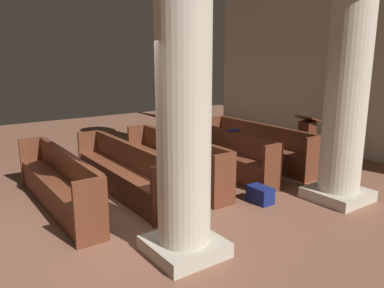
{
  "coord_description": "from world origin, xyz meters",
  "views": [
    {
      "loc": [
        4.74,
        -2.21,
        2.35
      ],
      "look_at": [
        -0.87,
        1.77,
        0.75
      ],
      "focal_mm": 35.75,
      "sensor_mm": 36.0,
      "label": 1
    }
  ],
  "objects_px": {
    "pew_row_0": "(258,143)",
    "lectern": "(306,143)",
    "pew_row_2": "(175,158)",
    "pew_row_3": "(122,168)",
    "pew_row_4": "(58,180)",
    "hymn_book": "(234,130)",
    "pew_row_1": "(220,150)",
    "pillar_far_side": "(174,75)",
    "kneeler_box_navy": "(260,195)",
    "pillar_aisle_rear": "(184,99)",
    "pillar_aisle_side": "(347,86)"
  },
  "relations": [
    {
      "from": "pillar_far_side",
      "to": "pillar_aisle_rear",
      "type": "bearing_deg",
      "value": -31.72
    },
    {
      "from": "pew_row_4",
      "to": "pew_row_3",
      "type": "bearing_deg",
      "value": 90.0
    },
    {
      "from": "pillar_aisle_side",
      "to": "pew_row_3",
      "type": "bearing_deg",
      "value": -129.29
    },
    {
      "from": "pew_row_1",
      "to": "pew_row_4",
      "type": "height_order",
      "value": "same"
    },
    {
      "from": "pew_row_0",
      "to": "pew_row_2",
      "type": "bearing_deg",
      "value": -90.0
    },
    {
      "from": "pew_row_1",
      "to": "pillar_aisle_rear",
      "type": "xyz_separation_m",
      "value": [
        2.31,
        -2.44,
        1.4
      ]
    },
    {
      "from": "pew_row_1",
      "to": "lectern",
      "type": "relative_size",
      "value": 2.74
    },
    {
      "from": "pew_row_4",
      "to": "hymn_book",
      "type": "relative_size",
      "value": 13.66
    },
    {
      "from": "pew_row_3",
      "to": "kneeler_box_navy",
      "type": "xyz_separation_m",
      "value": [
        1.66,
        1.66,
        -0.34
      ]
    },
    {
      "from": "pew_row_1",
      "to": "kneeler_box_navy",
      "type": "height_order",
      "value": "pew_row_1"
    },
    {
      "from": "pew_row_3",
      "to": "hymn_book",
      "type": "distance_m",
      "value": 2.4
    },
    {
      "from": "pew_row_0",
      "to": "lectern",
      "type": "xyz_separation_m",
      "value": [
        0.58,
        0.91,
        -0.02
      ]
    },
    {
      "from": "pew_row_2",
      "to": "pew_row_4",
      "type": "height_order",
      "value": "same"
    },
    {
      "from": "pew_row_1",
      "to": "pillar_far_side",
      "type": "bearing_deg",
      "value": 170.5
    },
    {
      "from": "pew_row_3",
      "to": "pillar_far_side",
      "type": "bearing_deg",
      "value": 131.58
    },
    {
      "from": "lectern",
      "to": "pew_row_0",
      "type": "bearing_deg",
      "value": -122.34
    },
    {
      "from": "pew_row_2",
      "to": "pew_row_3",
      "type": "bearing_deg",
      "value": -90.0
    },
    {
      "from": "pew_row_0",
      "to": "pew_row_4",
      "type": "distance_m",
      "value": 4.33
    },
    {
      "from": "pillar_aisle_side",
      "to": "hymn_book",
      "type": "xyz_separation_m",
      "value": [
        -2.11,
        -0.46,
        -0.98
      ]
    },
    {
      "from": "pew_row_1",
      "to": "pew_row_2",
      "type": "height_order",
      "value": "same"
    },
    {
      "from": "pew_row_1",
      "to": "pew_row_3",
      "type": "bearing_deg",
      "value": -90.0
    },
    {
      "from": "pew_row_1",
      "to": "pillar_far_side",
      "type": "height_order",
      "value": "pillar_far_side"
    },
    {
      "from": "pew_row_1",
      "to": "pew_row_2",
      "type": "bearing_deg",
      "value": -90.0
    },
    {
      "from": "lectern",
      "to": "hymn_book",
      "type": "bearing_deg",
      "value": -101.94
    },
    {
      "from": "pew_row_2",
      "to": "lectern",
      "type": "height_order",
      "value": "lectern"
    },
    {
      "from": "pew_row_2",
      "to": "kneeler_box_navy",
      "type": "height_order",
      "value": "pew_row_2"
    },
    {
      "from": "pew_row_0",
      "to": "pew_row_3",
      "type": "distance_m",
      "value": 3.25
    },
    {
      "from": "pillar_far_side",
      "to": "kneeler_box_navy",
      "type": "bearing_deg",
      "value": -12.67
    },
    {
      "from": "pillar_far_side",
      "to": "hymn_book",
      "type": "xyz_separation_m",
      "value": [
        2.45,
        -0.19,
        -0.98
      ]
    },
    {
      "from": "pew_row_3",
      "to": "pillar_far_side",
      "type": "height_order",
      "value": "pillar_far_side"
    },
    {
      "from": "pew_row_4",
      "to": "pillar_aisle_side",
      "type": "xyz_separation_m",
      "value": [
        2.31,
        3.9,
        1.4
      ]
    },
    {
      "from": "pew_row_1",
      "to": "pillar_aisle_rear",
      "type": "height_order",
      "value": "pillar_aisle_rear"
    },
    {
      "from": "hymn_book",
      "to": "pillar_aisle_rear",
      "type": "bearing_deg",
      "value": -51.28
    },
    {
      "from": "pew_row_2",
      "to": "lectern",
      "type": "distance_m",
      "value": 3.13
    },
    {
      "from": "pillar_far_side",
      "to": "hymn_book",
      "type": "height_order",
      "value": "pillar_far_side"
    },
    {
      "from": "kneeler_box_navy",
      "to": "pillar_aisle_rear",
      "type": "bearing_deg",
      "value": -71.51
    },
    {
      "from": "pew_row_0",
      "to": "hymn_book",
      "type": "distance_m",
      "value": 1.01
    },
    {
      "from": "pew_row_0",
      "to": "pew_row_1",
      "type": "bearing_deg",
      "value": -90.0
    },
    {
      "from": "pew_row_4",
      "to": "lectern",
      "type": "distance_m",
      "value": 5.28
    },
    {
      "from": "pew_row_0",
      "to": "pillar_aisle_side",
      "type": "bearing_deg",
      "value": -10.57
    },
    {
      "from": "pew_row_1",
      "to": "pillar_far_side",
      "type": "xyz_separation_m",
      "value": [
        -2.26,
        0.38,
        1.4
      ]
    },
    {
      "from": "pew_row_4",
      "to": "pillar_far_side",
      "type": "bearing_deg",
      "value": 121.89
    },
    {
      "from": "pillar_far_side",
      "to": "pew_row_1",
      "type": "bearing_deg",
      "value": -9.5
    },
    {
      "from": "pew_row_4",
      "to": "pew_row_1",
      "type": "bearing_deg",
      "value": 90.0
    },
    {
      "from": "kneeler_box_navy",
      "to": "pew_row_0",
      "type": "bearing_deg",
      "value": 136.29
    },
    {
      "from": "hymn_book",
      "to": "kneeler_box_navy",
      "type": "xyz_separation_m",
      "value": [
        1.46,
        -0.69,
        -0.76
      ]
    },
    {
      "from": "pew_row_0",
      "to": "pillar_far_side",
      "type": "height_order",
      "value": "pillar_far_side"
    },
    {
      "from": "kneeler_box_navy",
      "to": "lectern",
      "type": "bearing_deg",
      "value": 113.38
    },
    {
      "from": "pew_row_2",
      "to": "pillar_aisle_rear",
      "type": "distance_m",
      "value": 3.02
    },
    {
      "from": "pew_row_3",
      "to": "kneeler_box_navy",
      "type": "height_order",
      "value": "pew_row_3"
    }
  ]
}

